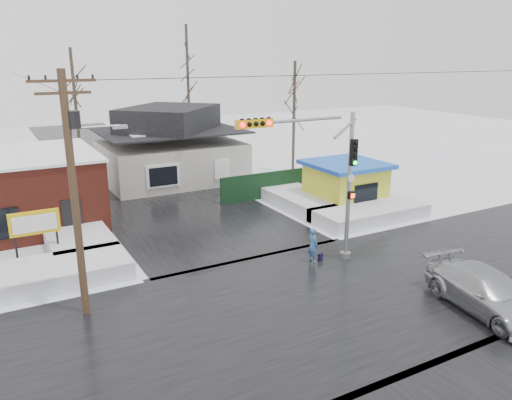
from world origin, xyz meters
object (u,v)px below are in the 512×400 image
pedestrian (313,245)px  marquee_sign (35,224)px  kiosk (345,184)px  traffic_signal (323,170)px  car (487,292)px  utility_pole (75,182)px

pedestrian → marquee_sign: bearing=57.2°
marquee_sign → pedestrian: marquee_sign is taller
marquee_sign → kiosk: kiosk is taller
traffic_signal → pedestrian: traffic_signal is taller
marquee_sign → traffic_signal: bearing=-29.7°
traffic_signal → pedestrian: 3.73m
traffic_signal → marquee_sign: traffic_signal is taller
traffic_signal → car: size_ratio=1.31×
kiosk → pedestrian: size_ratio=2.76×
kiosk → car: (-4.10, -13.66, -0.69)m
utility_pole → car: size_ratio=1.68×
marquee_sign → car: 19.54m
traffic_signal → kiosk: (7.07, 7.03, -3.08)m
utility_pole → marquee_sign: bearing=100.1°
utility_pole → marquee_sign: utility_pole is taller
traffic_signal → kiosk: bearing=44.8°
utility_pole → kiosk: utility_pole is taller
utility_pole → pedestrian: 11.14m
car → marquee_sign: bearing=146.0°
car → traffic_signal: bearing=122.6°
utility_pole → car: 15.74m
utility_pole → kiosk: size_ratio=1.96×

